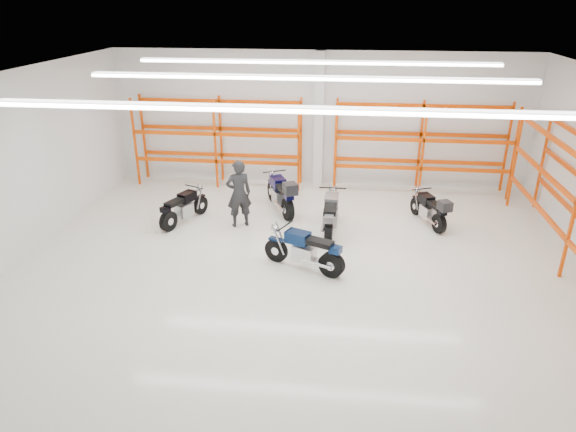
# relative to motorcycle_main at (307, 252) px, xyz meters

# --- Properties ---
(ground) EXTENTS (14.00, 14.00, 0.00)m
(ground) POSITION_rel_motorcycle_main_xyz_m (-0.14, 0.37, -0.49)
(ground) COLOR silver
(ground) RESTS_ON ground
(room_shell) EXTENTS (14.02, 12.02, 4.51)m
(room_shell) POSITION_rel_motorcycle_main_xyz_m (-0.14, 0.39, 2.79)
(room_shell) COLOR white
(room_shell) RESTS_ON ground
(motorcycle_main) EXTENTS (2.01, 1.05, 1.05)m
(motorcycle_main) POSITION_rel_motorcycle_main_xyz_m (0.00, 0.00, 0.00)
(motorcycle_main) COLOR black
(motorcycle_main) RESTS_ON ground
(motorcycle_back_a) EXTENTS (0.98, 1.86, 0.97)m
(motorcycle_back_a) POSITION_rel_motorcycle_main_xyz_m (-3.80, 2.35, -0.04)
(motorcycle_back_a) COLOR black
(motorcycle_back_a) RESTS_ON ground
(motorcycle_back_b) EXTENTS (1.25, 2.21, 1.20)m
(motorcycle_back_b) POSITION_rel_motorcycle_main_xyz_m (-1.06, 3.49, 0.08)
(motorcycle_back_b) COLOR black
(motorcycle_back_b) RESTS_ON ground
(motorcycle_back_c) EXTENTS (0.76, 2.30, 1.13)m
(motorcycle_back_c) POSITION_rel_motorcycle_main_xyz_m (0.47, 2.14, 0.04)
(motorcycle_back_c) COLOR black
(motorcycle_back_c) RESTS_ON ground
(motorcycle_back_d) EXTENTS (0.97, 1.88, 1.00)m
(motorcycle_back_d) POSITION_rel_motorcycle_main_xyz_m (3.29, 3.01, -0.01)
(motorcycle_back_d) COLOR black
(motorcycle_back_d) RESTS_ON ground
(standing_man) EXTENTS (0.84, 0.72, 1.95)m
(standing_man) POSITION_rel_motorcycle_main_xyz_m (-2.13, 2.38, 0.49)
(standing_man) COLOR black
(standing_man) RESTS_ON ground
(structural_column) EXTENTS (0.32, 0.32, 4.50)m
(structural_column) POSITION_rel_motorcycle_main_xyz_m (-0.14, 6.19, 1.76)
(structural_column) COLOR white
(structural_column) RESTS_ON ground
(pallet_racking_back_left) EXTENTS (5.67, 0.87, 3.00)m
(pallet_racking_back_left) POSITION_rel_motorcycle_main_xyz_m (-3.54, 5.85, 1.30)
(pallet_racking_back_left) COLOR #E33900
(pallet_racking_back_left) RESTS_ON ground
(pallet_racking_back_right) EXTENTS (5.67, 0.87, 3.00)m
(pallet_racking_back_right) POSITION_rel_motorcycle_main_xyz_m (3.26, 5.85, 1.30)
(pallet_racking_back_right) COLOR #E33900
(pallet_racking_back_right) RESTS_ON ground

